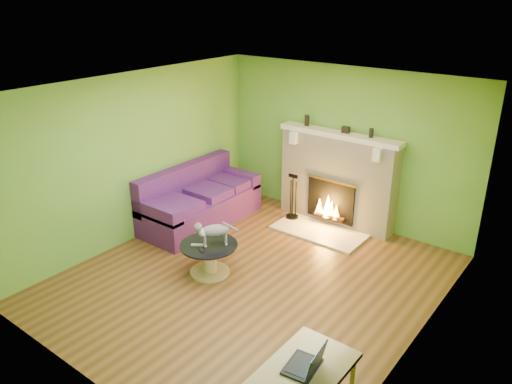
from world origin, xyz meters
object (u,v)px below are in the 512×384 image
(coffee_table, at_px, (209,256))
(desk, at_px, (300,381))
(cat, at_px, (215,233))
(sofa, at_px, (198,201))

(coffee_table, bearing_deg, desk, -32.50)
(desk, distance_m, cat, 2.95)
(desk, relative_size, cat, 1.82)
(sofa, bearing_deg, cat, -38.28)
(coffee_table, height_order, desk, desk)
(sofa, xyz_separation_m, desk, (3.81, -2.73, 0.31))
(sofa, height_order, coffee_table, sofa)
(desk, bearing_deg, cat, 145.84)
(sofa, distance_m, coffee_table, 1.71)
(sofa, relative_size, desk, 2.04)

